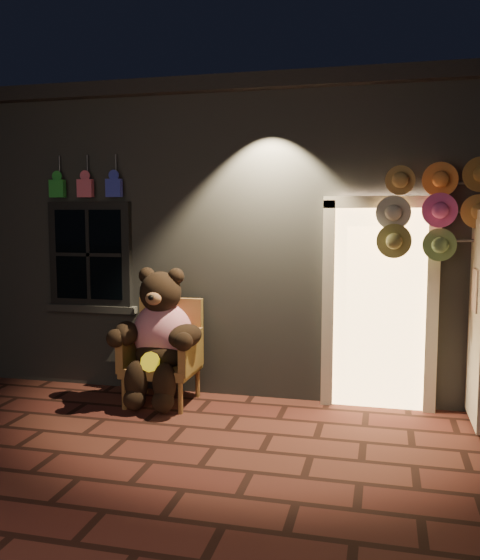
% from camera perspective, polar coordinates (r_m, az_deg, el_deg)
% --- Properties ---
extents(ground, '(60.00, 60.00, 0.00)m').
position_cam_1_polar(ground, '(5.33, -2.48, -15.76)').
color(ground, '#51271F').
rests_on(ground, ground).
extents(shop_building, '(7.30, 5.95, 3.51)m').
position_cam_1_polar(shop_building, '(8.84, 4.72, 4.52)').
color(shop_building, slate).
rests_on(shop_building, ground).
extents(wicker_armchair, '(0.76, 0.68, 1.09)m').
position_cam_1_polar(wicker_armchair, '(6.46, -7.28, -6.79)').
color(wicker_armchair, '#935B39').
rests_on(wicker_armchair, ground).
extents(teddy_bear, '(1.04, 0.80, 1.42)m').
position_cam_1_polar(teddy_bear, '(6.29, -7.76, -5.39)').
color(teddy_bear, '#CD1547').
rests_on(teddy_bear, ground).
extents(hat_rack, '(1.66, 0.22, 2.51)m').
position_cam_1_polar(hat_rack, '(6.06, 19.87, 6.49)').
color(hat_rack, '#59595E').
rests_on(hat_rack, ground).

